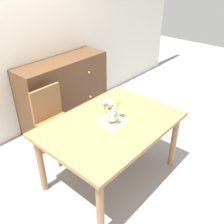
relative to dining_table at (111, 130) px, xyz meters
The scene contains 7 objects.
ground_plane 0.66m from the dining_table, ahead, with size 12.00×12.00×0.00m, color #939399.
back_wall 1.76m from the dining_table, 90.00° to the left, with size 7.00×0.10×2.80m, color silver.
dining_table is the anchor object (origin of this frame).
chair_far 0.87m from the dining_table, 97.80° to the left, with size 0.42×0.42×0.90m.
dresser 1.42m from the dining_table, 70.97° to the left, with size 1.40×0.47×1.00m.
placemat 0.10m from the dining_table, ahead, with size 0.26×0.26×0.01m, color #CCB789.
flower_vase 0.22m from the dining_table, 32.83° to the left, with size 0.25×0.21×0.23m.
Camera 1 is at (-1.64, -1.44, 2.20)m, focal length 40.54 mm.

